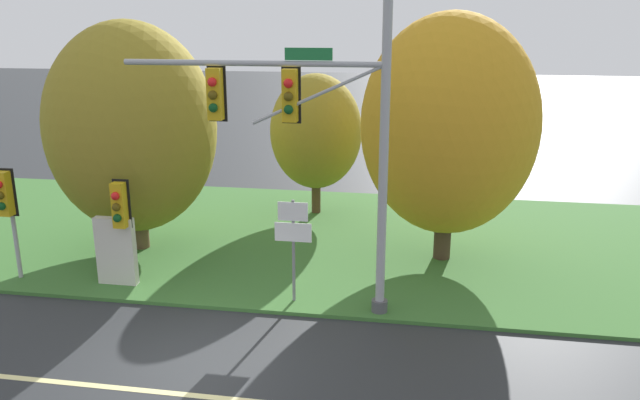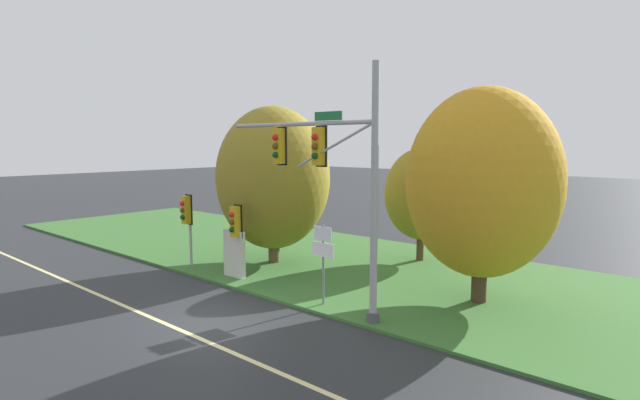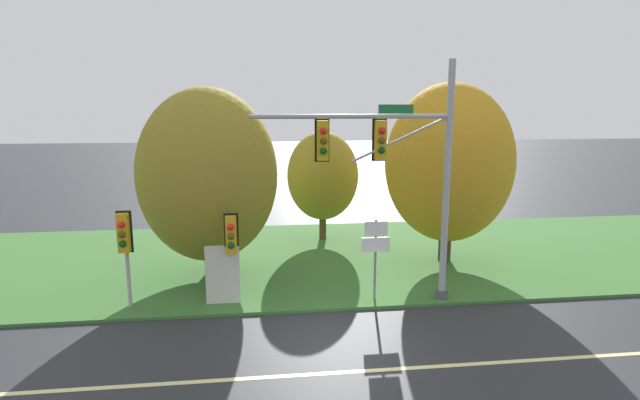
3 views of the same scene
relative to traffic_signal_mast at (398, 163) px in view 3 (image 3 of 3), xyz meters
name	(u,v)px [view 3 (image 3 of 3)]	position (x,y,z in m)	size (l,w,h in m)	color
ground_plane	(338,349)	(-2.34, -2.92, -4.68)	(160.00, 160.00, 0.00)	#282B2D
lane_stripe	(346,372)	(-2.34, -4.12, -4.68)	(36.00, 0.16, 0.01)	beige
grass_verge	(308,257)	(-2.34, 5.33, -4.63)	(48.00, 11.50, 0.10)	#386B2D
traffic_signal_mast	(398,163)	(0.00, 0.00, 0.00)	(6.45, 0.49, 7.80)	#9EA0A5
pedestrian_signal_near_kerb	(124,239)	(-8.57, 0.33, -2.28)	(0.46, 0.55, 3.18)	#9EA0A5
pedestrian_signal_further_along	(231,240)	(-5.29, 0.40, -2.43)	(0.46, 0.55, 2.99)	#9EA0A5
route_sign_post	(376,247)	(-0.60, 0.26, -2.78)	(0.95, 0.08, 2.71)	slate
tree_nearest_road	(208,175)	(-6.25, 3.38, -0.74)	(5.14, 5.14, 7.07)	brown
tree_left_of_mast	(323,176)	(-1.37, 8.08, -1.50)	(3.38, 3.38, 5.21)	#4C3823
tree_behind_signpost	(449,163)	(3.25, 4.02, -0.49)	(5.12, 5.12, 7.30)	#423021
info_kiosk	(223,275)	(-5.61, 0.55, -3.64)	(1.10, 0.24, 1.90)	beige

